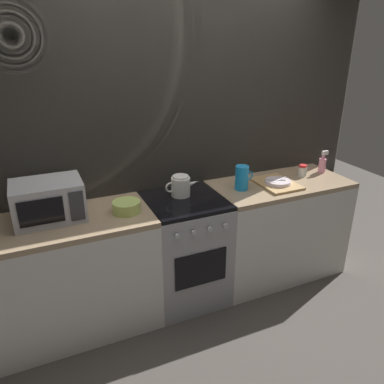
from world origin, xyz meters
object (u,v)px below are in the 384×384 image
Objects in this scene: mixing_bowl at (126,207)px; spice_jar at (302,171)px; kettle at (181,186)px; stove_unit at (185,250)px; microwave at (48,201)px; pitcher at (242,178)px; spray_bottle at (322,164)px; dish_pile at (277,183)px.

spice_jar is at bearing 3.08° from mixing_bowl.
kettle is at bearing 14.02° from mixing_bowl.
mixing_bowl reaches higher than stove_unit.
microwave is 4.38× the size of spice_jar.
microwave is 1.48m from pitcher.
spray_bottle is at bearing -0.35° from microwave.
kettle is 2.71× the size of spice_jar.
microwave is at bearing -179.50° from kettle.
microwave is 2.15m from spice_jar.
kettle is at bearing 178.59° from spice_jar.
microwave reaches higher than stove_unit.
stove_unit is 1.50m from spray_bottle.
mixing_bowl is at bearing -175.68° from stove_unit.
spice_jar is (0.34, 0.09, 0.03)m from dish_pile.
dish_pile is (1.80, -0.11, -0.12)m from microwave.
microwave is 2.27× the size of spray_bottle.
spice_jar is at bearing -178.57° from spray_bottle.
pitcher is at bearing 2.15° from mixing_bowl.
spray_bottle is (1.86, 0.09, 0.04)m from mixing_bowl.
stove_unit is 2.25× the size of dish_pile.
dish_pile is at bearing -7.14° from pitcher.
kettle reaches higher than mixing_bowl.
pitcher reaches higher than stove_unit.
mixing_bowl is at bearing -177.85° from pitcher.
pitcher reaches higher than mixing_bowl.
microwave is 2.30× the size of pitcher.
dish_pile is at bearing -0.16° from mixing_bowl.
spray_bottle is at bearing 1.43° from spice_jar.
pitcher is at bearing -8.99° from kettle.
mixing_bowl is (-0.47, -0.12, -0.04)m from kettle.
pitcher is at bearing 0.15° from stove_unit.
spray_bottle is (0.23, 0.01, 0.03)m from spice_jar.
mixing_bowl is 0.98m from pitcher.
kettle is at bearing 179.05° from spray_bottle.
mixing_bowl reaches higher than dish_pile.
dish_pile is 3.81× the size of spice_jar.
stove_unit is 0.54m from kettle.
spray_bottle is at bearing 2.88° from mixing_bowl.
pitcher reaches higher than dish_pile.
microwave is (-0.98, 0.07, 0.59)m from stove_unit.
kettle reaches higher than dish_pile.
kettle is 0.51m from pitcher.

